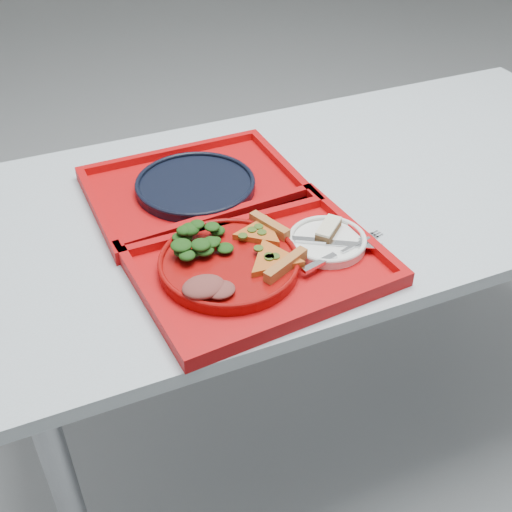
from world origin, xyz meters
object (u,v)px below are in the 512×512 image
dinner_plate (229,265)px  tray_far (196,192)px  tray_main (258,267)px  navy_plate (195,186)px  dessert_bar (328,229)px

dinner_plate → tray_far: bearing=83.3°
tray_far → tray_main: bearing=-87.1°
navy_plate → tray_far: bearing=0.0°
tray_main → dessert_bar: dessert_bar is taller
dessert_bar → navy_plate: bearing=81.9°
dinner_plate → dessert_bar: size_ratio=3.53×
tray_far → dessert_bar: 0.33m
tray_main → navy_plate: 0.30m
tray_far → dessert_bar: bearing=-58.4°
navy_plate → tray_main: bearing=-85.8°
tray_main → dinner_plate: bearing=164.9°
navy_plate → dessert_bar: (0.18, -0.28, 0.02)m
tray_far → navy_plate: 0.01m
tray_main → dinner_plate: 0.06m
tray_far → dessert_bar: dessert_bar is taller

